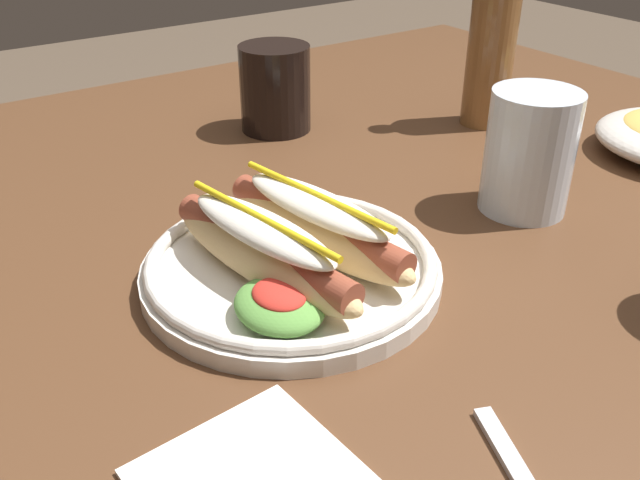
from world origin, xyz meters
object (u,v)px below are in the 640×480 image
object	(u,v)px
glass_bottle	(491,48)
hot_dog_plate	(291,256)
soda_cup	(275,88)
water_cup	(529,152)

from	to	relation	value
glass_bottle	hot_dog_plate	bearing A→B (deg)	-66.80
hot_dog_plate	soda_cup	world-z (taller)	soda_cup
hot_dog_plate	soda_cup	distance (m)	0.37
water_cup	glass_bottle	distance (m)	0.25
hot_dog_plate	glass_bottle	bearing A→B (deg)	113.20
water_cup	glass_bottle	xyz separation A→B (m)	(-0.20, 0.15, 0.04)
water_cup	glass_bottle	size ratio (longest dim) A/B	0.48
hot_dog_plate	water_cup	xyz separation A→B (m)	(0.02, 0.27, 0.04)
water_cup	glass_bottle	world-z (taller)	glass_bottle
soda_cup	water_cup	bearing A→B (deg)	14.94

